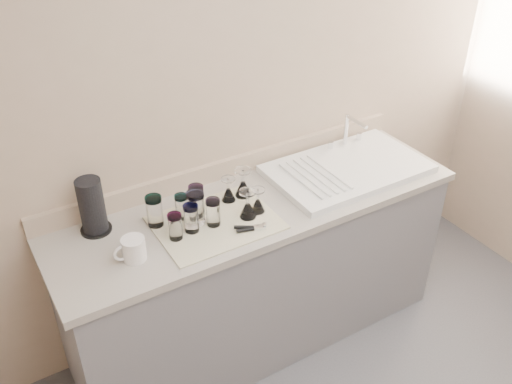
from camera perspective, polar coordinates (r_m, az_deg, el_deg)
room_envelope at (r=1.67m, az=22.03°, el=-2.34°), size 3.54×3.50×2.52m
counter_unit at (r=3.05m, az=0.17°, el=-7.98°), size 2.06×0.62×0.90m
sink_unit at (r=3.04m, az=9.10°, el=2.38°), size 0.82×0.50×0.22m
dish_towel at (r=2.63m, az=-4.06°, el=-3.08°), size 0.55×0.42×0.01m
tumbler_teal at (r=2.60m, az=-10.11°, el=-1.87°), size 0.08×0.08×0.15m
tumbler_cyan at (r=2.64m, az=-7.45°, el=-1.45°), size 0.06×0.06×0.12m
tumbler_purple at (r=2.66m, az=-5.97°, el=-0.71°), size 0.07×0.07×0.14m
tumbler_magenta at (r=2.52m, az=-8.08°, el=-3.41°), size 0.06×0.06×0.13m
tumbler_blue at (r=2.55m, az=-6.49°, el=-2.60°), size 0.07×0.07×0.14m
tumbler_lavender at (r=2.58m, az=-4.31°, el=-2.02°), size 0.07×0.07×0.13m
tumbler_extra at (r=2.59m, az=-6.03°, el=-1.57°), size 0.08×0.08×0.16m
goblet_back_left at (r=2.75m, az=-2.77°, el=-0.08°), size 0.07×0.07×0.12m
goblet_back_right at (r=2.78m, az=-1.30°, el=0.53°), size 0.08×0.08×0.15m
goblet_front_left at (r=2.63m, az=-0.83°, el=-1.62°), size 0.08×0.08×0.14m
goblet_front_right at (r=2.67m, az=0.17°, el=-1.20°), size 0.07×0.07×0.12m
can_opener at (r=2.57m, az=-0.53°, el=-3.63°), size 0.14×0.09×0.02m
white_mug at (r=2.45m, az=-12.19°, el=-5.62°), size 0.14×0.10×0.10m
paper_towel_roll at (r=2.61m, az=-16.08°, el=-1.43°), size 0.14×0.14×0.26m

